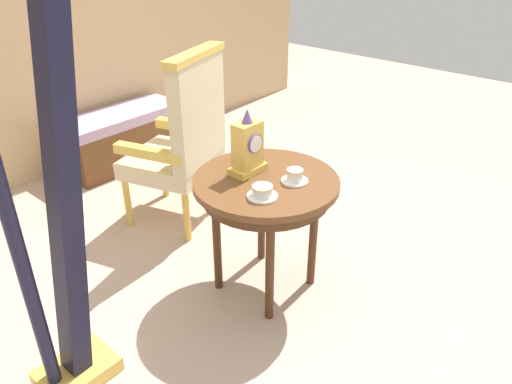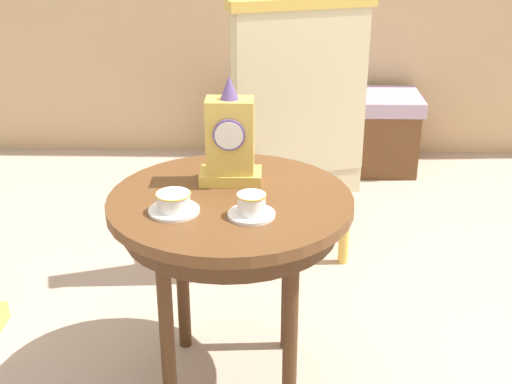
% 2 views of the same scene
% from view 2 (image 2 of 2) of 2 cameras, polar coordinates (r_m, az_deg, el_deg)
% --- Properties ---
extents(side_table, '(0.73, 0.73, 0.67)m').
position_cam_2_polar(side_table, '(2.08, -2.11, -2.37)').
color(side_table, brown).
rests_on(side_table, ground).
extents(teacup_left, '(0.15, 0.15, 0.06)m').
position_cam_2_polar(teacup_left, '(1.95, -6.81, -0.93)').
color(teacup_left, white).
rests_on(teacup_left, side_table).
extents(teacup_right, '(0.13, 0.13, 0.07)m').
position_cam_2_polar(teacup_right, '(1.91, -0.39, -1.19)').
color(teacup_right, white).
rests_on(teacup_right, side_table).
extents(mantel_clock, '(0.19, 0.11, 0.34)m').
position_cam_2_polar(mantel_clock, '(2.10, -2.15, 4.24)').
color(mantel_clock, gold).
rests_on(mantel_clock, side_table).
extents(armchair, '(0.68, 0.67, 1.14)m').
position_cam_2_polar(armchair, '(2.84, 2.73, 5.13)').
color(armchair, beige).
rests_on(armchair, ground).
extents(window_bench, '(1.01, 0.40, 0.44)m').
position_cam_2_polar(window_bench, '(4.00, 6.04, 5.04)').
color(window_bench, '#B299B7').
rests_on(window_bench, ground).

